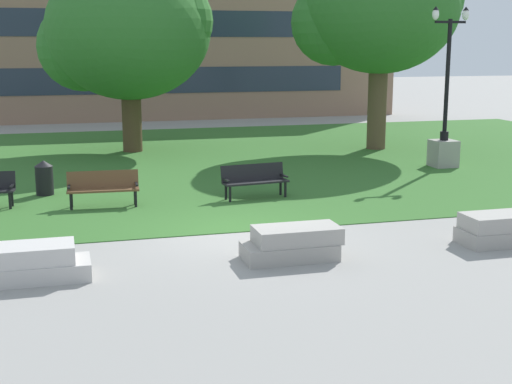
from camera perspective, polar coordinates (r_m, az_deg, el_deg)
name	(u,v)px	position (r m, az deg, el deg)	size (l,w,h in m)	color
ground_plane	(234,233)	(15.78, -1.73, -3.30)	(140.00, 140.00, 0.00)	gray
grass_lawn	(168,162)	(25.40, -7.06, 2.39)	(40.00, 20.00, 0.02)	#336628
concrete_block_center	(33,263)	(13.22, -17.41, -5.45)	(1.92, 0.90, 0.64)	#BCB7B2
concrete_block_left	(293,244)	(13.84, 2.96, -4.15)	(1.88, 0.90, 0.64)	#9E9991
concrete_block_right	(503,229)	(15.75, 19.12, -2.83)	(1.80, 0.90, 0.64)	#9E9991
park_bench_near_right	(254,179)	(19.21, -0.13, 1.07)	(1.85, 0.74, 0.90)	black
park_bench_far_left	(103,186)	(18.59, -12.14, 0.45)	(1.83, 0.63, 0.90)	brown
lamp_post_right	(444,135)	(24.91, 14.83, 4.40)	(1.32, 0.80, 5.29)	gray
tree_far_left	(378,8)	(28.59, 9.76, 14.28)	(6.35, 6.04, 8.08)	brown
tree_near_right	(127,32)	(27.90, -10.31, 12.51)	(6.49, 6.18, 7.25)	#4C3823
trash_bin	(44,178)	(20.42, -16.58, 1.12)	(0.49, 0.49, 0.96)	black
building_facade_distant	(165,29)	(39.73, -7.31, 12.84)	(26.78, 1.03, 9.89)	#8E6B56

